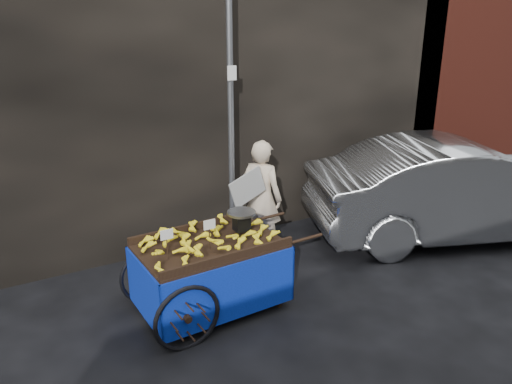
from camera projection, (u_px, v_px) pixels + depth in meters
ground at (261, 293)px, 5.87m from camera, size 80.00×80.00×0.00m
building_wall at (196, 57)px, 7.35m from camera, size 13.50×2.00×5.00m
street_pole at (231, 104)px, 6.40m from camera, size 0.12×0.10×4.00m
banana_cart at (206, 252)px, 5.31m from camera, size 2.11×1.08×1.13m
vendor at (262, 198)px, 6.64m from camera, size 0.94×0.69×1.57m
plastic_bag at (266, 254)px, 6.52m from camera, size 0.30×0.24×0.27m
parked_car at (460, 189)px, 7.19m from camera, size 4.59×2.96×1.43m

